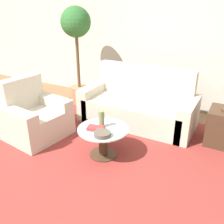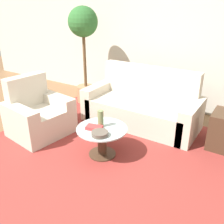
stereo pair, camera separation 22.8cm
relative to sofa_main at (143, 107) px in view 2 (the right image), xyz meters
name	(u,v)px [view 2 (the right image)]	position (x,y,z in m)	size (l,w,h in m)	color
ground_plane	(55,184)	(-0.13, -2.00, -0.29)	(14.00, 14.00, 0.00)	brown
wall_back	(162,38)	(-0.13, 0.96, 1.01)	(10.00, 0.06, 2.60)	beige
rug	(102,154)	(-0.01, -1.21, -0.29)	(3.50, 3.23, 0.01)	maroon
sofa_main	(143,107)	(0.00, 0.00, 0.00)	(1.92, 0.83, 0.94)	beige
armchair	(38,116)	(-1.23, -1.22, 0.00)	(0.87, 0.96, 0.90)	beige
coffee_table	(102,138)	(-0.01, -1.21, -0.02)	(0.68, 0.68, 0.41)	#422D1E
potted_plant	(84,39)	(-1.42, 0.26, 0.99)	(0.56, 0.56, 1.87)	#93704C
vase	(101,119)	(-0.05, -1.18, 0.24)	(0.08, 0.08, 0.23)	#6B7A4C
bowl	(100,134)	(0.08, -1.38, 0.15)	(0.21, 0.21, 0.05)	brown
book_stack	(94,128)	(-0.08, -1.28, 0.14)	(0.23, 0.17, 0.05)	#BC3333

